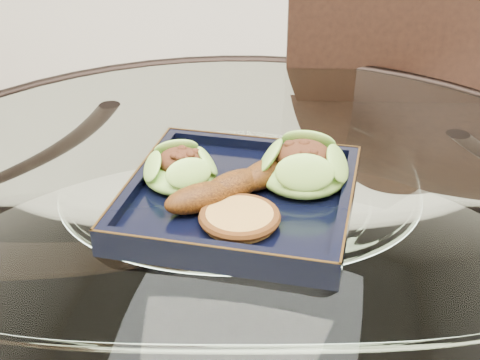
# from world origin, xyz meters

# --- Properties ---
(dining_table) EXTENTS (1.13, 1.13, 0.77)m
(dining_table) POSITION_xyz_m (-0.00, -0.00, 0.60)
(dining_table) COLOR white
(dining_table) RESTS_ON ground
(dining_chair) EXTENTS (0.47, 0.47, 0.94)m
(dining_chair) POSITION_xyz_m (0.19, 0.44, 0.52)
(dining_chair) COLOR black
(dining_chair) RESTS_ON ground
(navy_plate) EXTENTS (0.28, 0.28, 0.02)m
(navy_plate) POSITION_xyz_m (0.00, -0.00, 0.77)
(navy_plate) COLOR black
(navy_plate) RESTS_ON dining_table
(lettuce_wrap_left) EXTENTS (0.10, 0.10, 0.03)m
(lettuce_wrap_left) POSITION_xyz_m (-0.08, 0.01, 0.80)
(lettuce_wrap_left) COLOR #659D2D
(lettuce_wrap_left) RESTS_ON navy_plate
(lettuce_wrap_right) EXTENTS (0.14, 0.14, 0.04)m
(lettuce_wrap_right) POSITION_xyz_m (0.07, 0.04, 0.80)
(lettuce_wrap_right) COLOR #5D9C2D
(lettuce_wrap_right) RESTS_ON navy_plate
(roasted_plantain) EXTENTS (0.15, 0.16, 0.03)m
(roasted_plantain) POSITION_xyz_m (-0.01, -0.01, 0.80)
(roasted_plantain) COLOR #622F0A
(roasted_plantain) RESTS_ON navy_plate
(crumb_patty) EXTENTS (0.10, 0.10, 0.02)m
(crumb_patty) POSITION_xyz_m (0.01, -0.07, 0.79)
(crumb_patty) COLOR gold
(crumb_patty) RESTS_ON navy_plate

